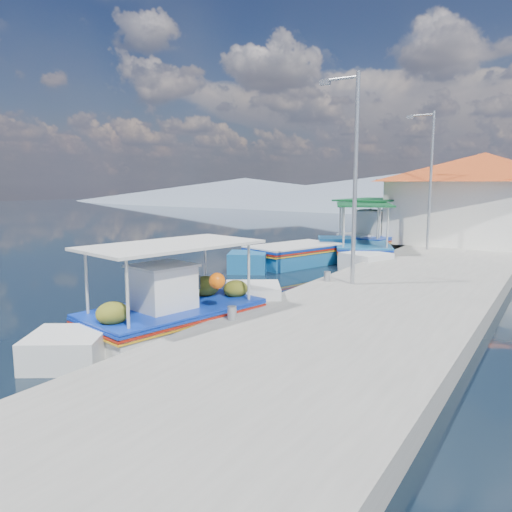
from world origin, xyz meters
The scene contains 10 objects.
ground centered at (0.00, 0.00, 0.00)m, with size 160.00×160.00×0.00m, color black.
quay centered at (5.90, 6.00, 0.25)m, with size 5.00×44.00×0.50m, color gray.
bollards centered at (3.80, 5.25, 0.65)m, with size 0.20×17.20×0.30m.
main_caique centered at (2.37, -3.24, 0.45)m, with size 2.96×6.96×2.34m.
caique_green_canopy centered at (2.23, 9.44, 0.42)m, with size 4.15×6.91×2.82m.
caique_blue_hull centered at (0.11, 6.88, 0.35)m, with size 3.52×6.88×1.28m.
caique_far centered at (1.51, 12.81, 0.54)m, with size 2.71×8.37×2.93m.
harbor_building centered at (6.20, 15.00, 2.78)m, with size 10.49×10.49×4.40m.
lamp_post_near centered at (4.51, 2.00, 3.85)m, with size 1.21×0.14×6.00m.
lamp_post_far centered at (4.51, 11.00, 3.85)m, with size 1.21×0.14×6.00m.
Camera 1 is at (9.80, -11.51, 3.45)m, focal length 34.66 mm.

